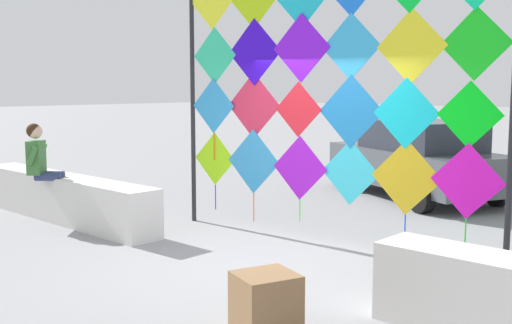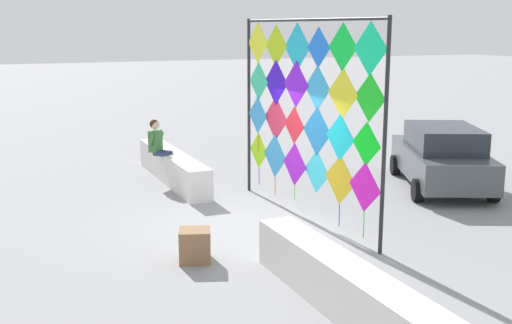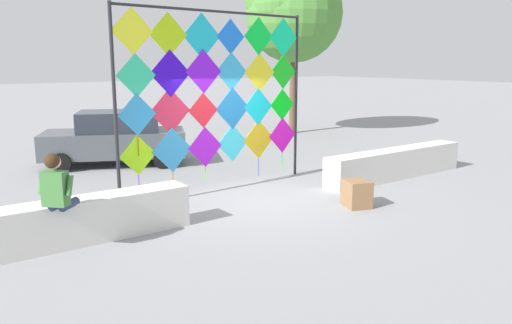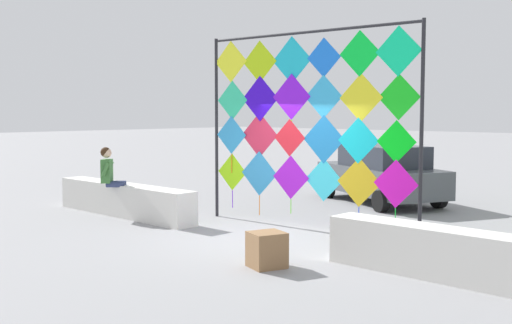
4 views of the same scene
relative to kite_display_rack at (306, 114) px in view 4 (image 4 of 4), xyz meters
The scene contains 7 objects.
ground 2.65m from the kite_display_rack, 85.02° to the right, with size 120.00×120.00×0.00m, color gray.
plaza_ledge_left 4.69m from the kite_display_rack, 158.31° to the right, with size 4.43×0.56×0.72m, color silver.
plaza_ledge_right 4.89m from the kite_display_rack, 20.61° to the right, with size 4.43×0.56×0.72m, color silver.
kite_display_rack is the anchor object (origin of this frame).
seated_vendor 4.58m from the kite_display_rack, 154.24° to the right, with size 0.74×0.73×1.57m.
parked_car 4.47m from the kite_display_rack, 101.07° to the left, with size 4.18×3.12×1.49m.
cardboard_box_small 3.77m from the kite_display_rack, 61.70° to the right, with size 0.46×0.51×0.54m, color olive.
Camera 4 is at (7.55, -8.26, 2.35)m, focal length 43.26 mm.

